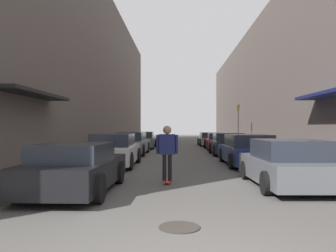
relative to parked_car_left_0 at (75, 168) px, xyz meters
The scene contains 17 objects.
ground 13.93m from the parked_car_left_0, 78.29° to the left, with size 101.46×101.46×0.00m, color #4C4947.
curb_strip_left 18.36m from the parked_car_left_0, 96.33° to the left, with size 1.80×46.12×0.12m.
curb_strip_right 19.79m from the parked_car_left_0, 67.19° to the left, with size 1.80×46.12×0.12m.
building_row_left 19.74m from the parked_car_left_0, 105.11° to the left, with size 4.90×46.12×12.73m.
building_row_right 21.50m from the parked_car_left_0, 59.90° to the left, with size 4.90×46.12×9.81m.
parked_car_left_0 is the anchor object (origin of this frame).
parked_car_left_1 5.69m from the parked_car_left_0, 91.00° to the left, with size 1.97×4.30×1.41m.
parked_car_left_2 11.78m from the parked_car_left_0, 90.73° to the left, with size 1.87×4.82×1.39m.
parked_car_left_3 17.94m from the parked_car_left_0, 90.37° to the left, with size 2.01×4.68×1.33m.
parked_car_right_0 5.87m from the parked_car_left_0, ahead, with size 2.04×4.08×1.34m.
parked_car_right_1 8.45m from the parked_car_left_0, 46.90° to the left, with size 2.06×4.66×1.38m.
parked_car_right_2 12.95m from the parked_car_left_0, 63.77° to the left, with size 1.98×3.93×1.35m.
parked_car_right_3 17.38m from the parked_car_left_0, 70.42° to the left, with size 2.04×4.32×1.26m.
parked_car_right_4 22.28m from the parked_car_left_0, 75.36° to the left, with size 2.06×4.64×1.23m.
skateboarder 2.81m from the parked_car_left_0, 32.25° to the left, with size 0.67×0.78×1.74m.
manhole_cover 4.03m from the parked_car_left_0, 47.41° to the right, with size 0.70×0.70×0.02m.
traffic_light 18.04m from the parked_car_left_0, 66.13° to the left, with size 0.16×0.22×3.33m.
Camera 1 is at (-0.17, -3.63, 1.70)m, focal length 35.00 mm.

